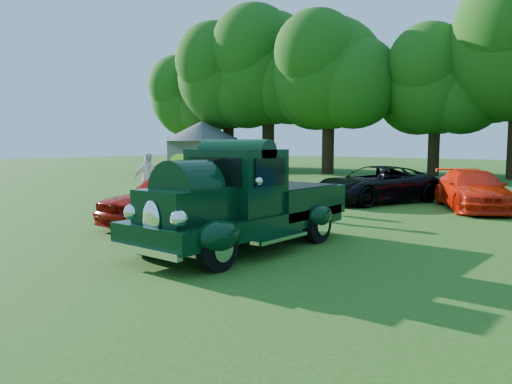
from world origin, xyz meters
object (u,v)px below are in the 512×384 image
Objects in this scene: back_car_lime at (193,173)px; back_car_orange at (473,190)px; spectator_white at (148,180)px; back_car_black at (375,184)px; spectator_pink at (263,183)px; red_convertible at (173,197)px; hero_pickup at (244,205)px; spectator_grey at (263,183)px; gazebo at (202,140)px.

back_car_lime is 11.70m from back_car_orange.
back_car_orange is 10.86m from spectator_white.
back_car_orange is (3.30, 0.32, -0.03)m from back_car_black.
red_convertible is at bearing -111.89° from spectator_pink.
back_car_orange is at bearing 78.20° from hero_pickup.
spectator_grey reaches higher than back_car_black.
spectator_grey is (-0.06, 3.97, 0.13)m from red_convertible.
hero_pickup is at bearing -69.08° from back_car_lime.
spectator_pink is 26.00m from gazebo.
back_car_lime is (-9.65, 7.70, -0.07)m from hero_pickup.
back_car_lime reaches higher than red_convertible.
spectator_grey reaches higher than red_convertible.
back_car_orange is (5.42, 8.16, -0.09)m from red_convertible.
spectator_white is at bearing -90.36° from back_car_lime.
spectator_pink is at bearing -13.47° from spectator_grey.
spectator_grey is at bearing -39.93° from gazebo.
spectator_white is at bearing -175.73° from back_car_orange.
back_car_lime is at bearing -151.22° from back_car_black.
gazebo is (-12.69, 13.12, 1.58)m from back_car_lime.
hero_pickup is 2.74× the size of spectator_pink.
spectator_pink is (0.85, 2.80, 0.23)m from red_convertible.
back_car_orange is 2.30× the size of spectator_pink.
spectator_pink is 1.11× the size of spectator_grey.
hero_pickup reaches higher than back_car_lime.
back_car_black is 0.75× the size of gazebo.
gazebo is (-22.34, 20.81, 1.51)m from hero_pickup.
back_car_lime is 2.60× the size of spectator_pink.
back_car_black is 3.32m from back_car_orange.
spectator_white is (-4.31, -0.91, -0.05)m from spectator_pink.
red_convertible is 2.50× the size of spectator_grey.
gazebo reaches higher than red_convertible.
back_car_orange is 2.55× the size of spectator_grey.
gazebo is at bearing 134.48° from spectator_pink.
back_car_orange is at bearing 44.65° from spectator_pink.
spectator_white is at bearing -49.13° from gazebo.
hero_pickup is at bearing -21.25° from red_convertible.
back_car_orange is (11.59, 1.58, -0.18)m from back_car_lime.
red_convertible is 9.79m from back_car_orange.
spectator_grey is (-2.18, -3.87, 0.20)m from back_car_black.
red_convertible is 2.36× the size of spectator_white.
back_car_orange is at bearing -25.42° from gazebo.
spectator_grey is (-5.48, -4.19, 0.22)m from back_car_orange.
spectator_grey is 3.97m from spectator_white.
gazebo is (-19.71, 16.89, 1.44)m from spectator_pink.
back_car_lime is at bearing 156.82° from back_car_orange.
spectator_grey reaches higher than back_car_orange.
back_car_black is at bearing 71.52° from red_convertible.
hero_pickup is 7.56m from spectator_white.
hero_pickup reaches higher than spectator_pink.
hero_pickup is at bearing -42.98° from gazebo.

